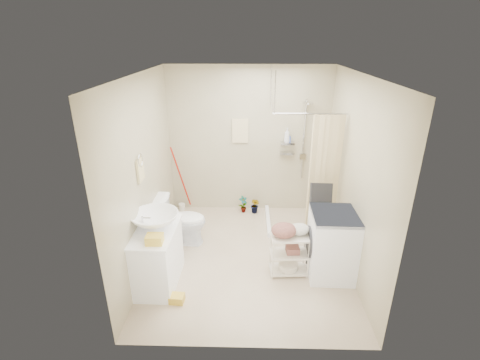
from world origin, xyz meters
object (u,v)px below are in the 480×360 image
at_px(washing_machine, 333,244).
at_px(laundry_rack, 289,251).
at_px(vanity, 158,257).
at_px(toilet, 181,220).

bearing_deg(washing_machine, laundry_rack, -177.83).
bearing_deg(laundry_rack, vanity, -175.37).
distance_m(vanity, laundry_rack, 1.74).
bearing_deg(laundry_rack, washing_machine, -2.85).
height_order(washing_machine, laundry_rack, washing_machine).
distance_m(vanity, washing_machine, 2.31).
bearing_deg(toilet, washing_machine, -105.13).
relative_size(vanity, toilet, 1.15).
height_order(toilet, washing_machine, washing_machine).
height_order(vanity, washing_machine, washing_machine).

